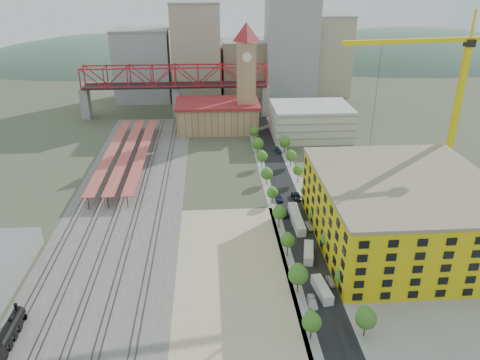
{
  "coord_description": "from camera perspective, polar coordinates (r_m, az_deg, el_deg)",
  "views": [
    {
      "loc": [
        -8.71,
        -126.95,
        68.57
      ],
      "look_at": [
        0.01,
        1.96,
        10.0
      ],
      "focal_mm": 35.0,
      "sensor_mm": 36.0,
      "label": 1
    }
  ],
  "objects": [
    {
      "name": "construction_pad",
      "position": [
        137.92,
        19.8,
        -7.03
      ],
      "size": [
        50.0,
        90.0,
        0.06
      ],
      "primitive_type": "cube",
      "color": "gray",
      "rests_on": "ground"
    },
    {
      "name": "platform_canopies",
      "position": [
        186.49,
        -13.62,
        3.42
      ],
      "size": [
        16.0,
        80.0,
        4.12
      ],
      "color": "#D05450",
      "rests_on": "ground"
    },
    {
      "name": "site_trailer_d",
      "position": [
        141.68,
        6.66,
        -4.11
      ],
      "size": [
        2.88,
        10.14,
        2.76
      ],
      "primitive_type": "cube",
      "rotation": [
        0.0,
        0.0,
        -0.02
      ],
      "color": "silver",
      "rests_on": "ground"
    },
    {
      "name": "street_asphalt",
      "position": [
        159.56,
        5.42,
        -1.17
      ],
      "size": [
        12.0,
        170.0,
        0.06
      ],
      "primitive_type": "cube",
      "color": "black",
      "rests_on": "ground"
    },
    {
      "name": "car_4",
      "position": [
        115.76,
        11.0,
        -12.04
      ],
      "size": [
        2.11,
        4.23,
        1.38
      ],
      "primitive_type": "imported",
      "rotation": [
        0.0,
        0.0,
        0.12
      ],
      "color": "silver",
      "rests_on": "ground"
    },
    {
      "name": "ballast_strip",
      "position": [
        162.2,
        -13.18,
        -1.3
      ],
      "size": [
        36.0,
        165.0,
        0.06
      ],
      "primitive_type": "cube",
      "color": "#605E59",
      "rests_on": "ground"
    },
    {
      "name": "site_trailer_c",
      "position": [
        136.1,
        7.14,
        -5.43
      ],
      "size": [
        2.67,
        9.79,
        2.67
      ],
      "primitive_type": "cube",
      "rotation": [
        0.0,
        0.0,
        0.01
      ],
      "color": "silver",
      "rests_on": "ground"
    },
    {
      "name": "sidewalk_east",
      "position": [
        160.5,
        7.36,
        -1.11
      ],
      "size": [
        3.0,
        170.0,
        0.04
      ],
      "primitive_type": "cube",
      "color": "gray",
      "rests_on": "ground"
    },
    {
      "name": "car_0",
      "position": [
        109.01,
        8.76,
        -14.41
      ],
      "size": [
        2.2,
        4.72,
        1.56
      ],
      "primitive_type": "imported",
      "rotation": [
        0.0,
        0.0,
        -0.08
      ],
      "color": "white",
      "rests_on": "ground"
    },
    {
      "name": "street_trees",
      "position": [
        150.74,
        6.0,
        -2.82
      ],
      "size": [
        15.4,
        124.4,
        8.0
      ],
      "color": "#377121",
      "rests_on": "ground"
    },
    {
      "name": "site_trailer_a",
      "position": [
        111.93,
        9.96,
        -13.03
      ],
      "size": [
        3.47,
        9.23,
        2.47
      ],
      "primitive_type": "cube",
      "rotation": [
        0.0,
        0.0,
        0.12
      ],
      "color": "silver",
      "rests_on": "ground"
    },
    {
      "name": "distant_hills",
      "position": [
        417.83,
        3.82,
        3.57
      ],
      "size": [
        647.0,
        264.0,
        227.0
      ],
      "color": "#4C6B59",
      "rests_on": "ground"
    },
    {
      "name": "truss_bridge",
      "position": [
        237.77,
        -7.89,
        12.09
      ],
      "size": [
        94.0,
        9.6,
        25.6
      ],
      "color": "gray",
      "rests_on": "ground"
    },
    {
      "name": "rail_tracks",
      "position": [
        162.46,
        -13.81,
        -1.28
      ],
      "size": [
        26.56,
        160.0,
        0.18
      ],
      "color": "#382B23",
      "rests_on": "ground"
    },
    {
      "name": "dirt_lot",
      "position": [
        117.6,
        -0.87,
        -11.27
      ],
      "size": [
        28.0,
        67.0,
        0.06
      ],
      "primitive_type": "cube",
      "color": "tan",
      "rests_on": "ground"
    },
    {
      "name": "construction_building",
      "position": [
        132.32,
        19.18,
        -3.65
      ],
      "size": [
        44.6,
        50.6,
        18.8
      ],
      "color": "yellow",
      "rests_on": "ground"
    },
    {
      "name": "clock_tower",
      "position": [
        211.41,
        0.75,
        13.51
      ],
      "size": [
        12.0,
        12.0,
        52.0
      ],
      "color": "tan",
      "rests_on": "ground"
    },
    {
      "name": "car_7",
      "position": [
        191.59,
        4.71,
        3.55
      ],
      "size": [
        2.63,
        4.99,
        1.38
      ],
      "primitive_type": "imported",
      "rotation": [
        0.0,
        0.0,
        0.15
      ],
      "color": "navy",
      "rests_on": "ground"
    },
    {
      "name": "tower_crane",
      "position": [
        158.69,
        24.28,
        10.37
      ],
      "size": [
        54.13,
        9.43,
        58.07
      ],
      "color": "yellow",
      "rests_on": "ground"
    },
    {
      "name": "car_6",
      "position": [
        153.37,
        6.95,
        -2.04
      ],
      "size": [
        3.32,
        5.95,
        1.57
      ],
      "primitive_type": "imported",
      "rotation": [
        0.0,
        0.0,
        0.13
      ],
      "color": "black",
      "rests_on": "ground"
    },
    {
      "name": "car_5",
      "position": [
        136.98,
        8.36,
        -5.56
      ],
      "size": [
        2.27,
        4.97,
        1.58
      ],
      "primitive_type": "imported",
      "rotation": [
        0.0,
        0.0,
        0.13
      ],
      "color": "gray",
      "rests_on": "ground"
    },
    {
      "name": "station_hall",
      "position": [
        217.96,
        -2.76,
        7.86
      ],
      "size": [
        38.0,
        24.0,
        13.1
      ],
      "color": "tan",
      "rests_on": "ground"
    },
    {
      "name": "sidewalk_west",
      "position": [
        158.8,
        3.46,
        -1.24
      ],
      "size": [
        3.0,
        170.0,
        0.04
      ],
      "primitive_type": "cube",
      "color": "gray",
      "rests_on": "ground"
    },
    {
      "name": "parking_garage",
      "position": [
        211.14,
        8.6,
        7.15
      ],
      "size": [
        34.0,
        26.0,
        14.0
      ],
      "primitive_type": "cube",
      "color": "silver",
      "rests_on": "ground"
    },
    {
      "name": "car_3",
      "position": [
        152.0,
        4.76,
        -2.2
      ],
      "size": [
        2.52,
        5.42,
        1.53
      ],
      "primitive_type": "imported",
      "rotation": [
        0.0,
        0.0,
        0.07
      ],
      "color": "navy",
      "rests_on": "ground"
    },
    {
      "name": "locomotive",
      "position": [
        106.24,
        -27.04,
        -17.57
      ],
      "size": [
        2.93,
        22.62,
        5.66
      ],
      "color": "black",
      "rests_on": "ground"
    },
    {
      "name": "skyline",
      "position": [
        273.6,
        -0.44,
        14.76
      ],
      "size": [
        133.0,
        46.0,
        60.0
      ],
      "color": "#9EA0A3",
      "rests_on": "ground"
    },
    {
      "name": "ground",
      "position": [
        144.55,
        0.05,
        -3.93
      ],
      "size": [
        400.0,
        400.0,
        0.0
      ],
      "primitive_type": "plane",
      "color": "#474C38",
      "rests_on": "ground"
    },
    {
      "name": "car_2",
      "position": [
        142.79,
        5.36,
        -4.12
      ],
      "size": [
        2.78,
        5.17,
        1.38
      ],
      "primitive_type": "imported",
      "rotation": [
        0.0,
        0.0,
        0.1
      ],
      "color": "black",
      "rests_on": "ground"
    },
    {
      "name": "site_trailer_b",
      "position": [
        124.12,
        8.35,
        -8.77
      ],
      "size": [
        4.14,
        9.27,
        2.46
      ],
      "primitive_type": "cube",
      "rotation": [
        0.0,
        0.0,
        -0.2
      ],
      "color": "silver",
      "rests_on": "ground"
    },
    {
      "name": "car_1",
      "position": [
        108.63,
        8.82,
        -14.6
      ],
      "size": [
        1.76,
        4.54,
        1.48
      ],
      "primitive_type": "imported",
      "rotation": [
        0.0,
        0.0,
        0.05
      ],
      "color": "gray",
      "rests_on": "ground"
    }
  ]
}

